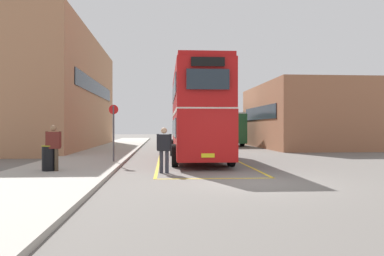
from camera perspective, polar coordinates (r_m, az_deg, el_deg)
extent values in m
plane|color=#66605B|center=(26.35, 1.45, -3.64)|extent=(135.60, 135.60, 0.00)
cube|color=#A39E93|center=(28.85, -12.02, -3.18)|extent=(4.00, 57.60, 0.14)
cube|color=#AD7A56|center=(33.15, -18.34, 4.86)|extent=(5.07, 20.76, 8.95)
cube|color=#19232D|center=(32.68, -13.95, 5.72)|extent=(0.06, 15.78, 1.10)
cube|color=#9E6647|center=(34.15, 15.95, 1.67)|extent=(7.38, 13.08, 5.31)
cube|color=#232D38|center=(33.05, 9.88, 2.18)|extent=(0.06, 9.94, 1.10)
cylinder|color=black|center=(23.29, -2.90, -2.91)|extent=(0.29, 1.00, 1.00)
cylinder|color=black|center=(23.46, 3.19, -2.88)|extent=(0.29, 1.00, 1.00)
cylinder|color=black|center=(16.90, -2.55, -4.06)|extent=(0.29, 1.00, 1.00)
cylinder|color=black|center=(17.13, 5.81, -4.00)|extent=(0.29, 1.00, 1.00)
cube|color=#B71414|center=(20.12, 0.79, -0.82)|extent=(2.52, 10.36, 2.10)
cube|color=#B71414|center=(20.19, 0.79, 5.15)|extent=(2.52, 10.15, 2.10)
cube|color=#B71414|center=(20.32, 0.79, 8.38)|extent=(2.42, 10.05, 0.20)
cube|color=white|center=(20.13, 0.79, 2.17)|extent=(2.55, 10.26, 0.14)
cube|color=#232D38|center=(20.05, -2.70, 0.03)|extent=(0.12, 8.47, 0.84)
cube|color=#232D38|center=(20.14, -2.70, 5.45)|extent=(0.12, 8.47, 0.84)
cube|color=#232D38|center=(20.25, 4.24, 0.03)|extent=(0.12, 8.47, 0.84)
cube|color=#232D38|center=(20.34, 4.24, 5.40)|extent=(0.12, 8.47, 0.84)
cube|color=#232D38|center=(15.07, 2.38, 7.25)|extent=(1.68, 0.06, 0.80)
cube|color=black|center=(15.17, 2.38, 9.80)|extent=(1.32, 0.05, 0.36)
cube|color=#232D38|center=(25.29, -0.16, 0.28)|extent=(1.92, 0.06, 1.00)
cube|color=yellow|center=(14.99, 2.38, -4.09)|extent=(0.52, 0.04, 0.16)
cylinder|color=black|center=(39.44, 1.80, -1.72)|extent=(0.34, 0.94, 0.92)
cylinder|color=black|center=(40.02, 5.33, -1.70)|extent=(0.34, 0.94, 0.92)
cylinder|color=black|center=(34.58, 3.45, -1.98)|extent=(0.34, 0.94, 0.92)
cylinder|color=black|center=(35.24, 7.43, -1.94)|extent=(0.34, 0.94, 0.92)
cube|color=#1E512D|center=(37.27, 4.46, -0.08)|extent=(3.19, 8.47, 2.60)
cube|color=silver|center=(37.29, 4.46, 2.01)|extent=(3.01, 8.13, 0.12)
cube|color=#232D38|center=(36.99, 2.60, 0.46)|extent=(0.64, 6.60, 0.96)
cube|color=#232D38|center=(37.60, 6.29, 0.46)|extent=(0.64, 6.60, 0.96)
cube|color=#232D38|center=(41.32, 3.04, 0.36)|extent=(1.94, 0.22, 1.10)
cylinder|color=#2D2D38|center=(14.53, -3.73, -5.06)|extent=(0.14, 0.14, 0.84)
cylinder|color=#2D2D38|center=(14.59, -4.57, -5.05)|extent=(0.14, 0.14, 0.84)
cube|color=black|center=(14.51, -4.15, -2.18)|extent=(0.53, 0.33, 0.63)
cylinder|color=black|center=(14.45, -3.22, -2.06)|extent=(0.09, 0.09, 0.60)
cylinder|color=black|center=(14.57, -5.08, -2.05)|extent=(0.09, 0.09, 0.60)
sphere|color=tan|center=(14.48, -4.17, -0.38)|extent=(0.23, 0.23, 0.23)
cylinder|color=#473828|center=(14.86, -20.24, -4.46)|extent=(0.14, 0.14, 0.81)
cylinder|color=#473828|center=(14.81, -19.44, -4.47)|extent=(0.14, 0.14, 0.81)
cube|color=#591E19|center=(14.79, -19.84, -1.72)|extent=(0.48, 0.23, 0.61)
cylinder|color=#591E19|center=(14.85, -20.73, -1.59)|extent=(0.09, 0.09, 0.58)
cylinder|color=#591E19|center=(14.74, -18.95, -1.61)|extent=(0.09, 0.09, 0.58)
sphere|color=#8C6647|center=(14.81, -19.83, 0.01)|extent=(0.22, 0.22, 0.22)
cylinder|color=black|center=(15.00, -20.43, -4.27)|extent=(0.50, 0.50, 0.89)
cylinder|color=olive|center=(14.98, -20.43, -2.49)|extent=(0.53, 0.53, 0.04)
cylinder|color=#4C4C51|center=(18.19, -11.54, -0.81)|extent=(0.08, 0.08, 2.59)
cylinder|color=red|center=(18.21, -11.54, 2.70)|extent=(0.44, 0.11, 0.44)
cube|color=gold|center=(19.10, -4.95, -5.07)|extent=(0.25, 12.33, 0.01)
cube|color=gold|center=(19.44, 6.98, -4.98)|extent=(0.25, 12.33, 0.01)
cube|color=gold|center=(13.07, 3.39, -7.48)|extent=(4.13, 0.17, 0.01)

